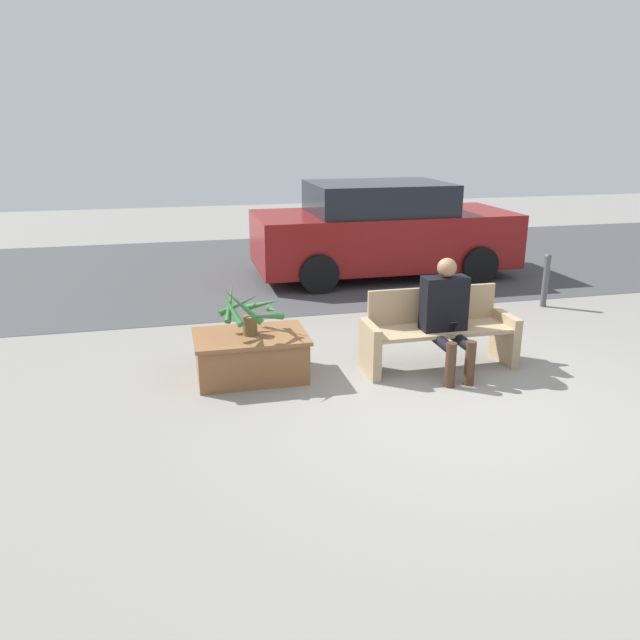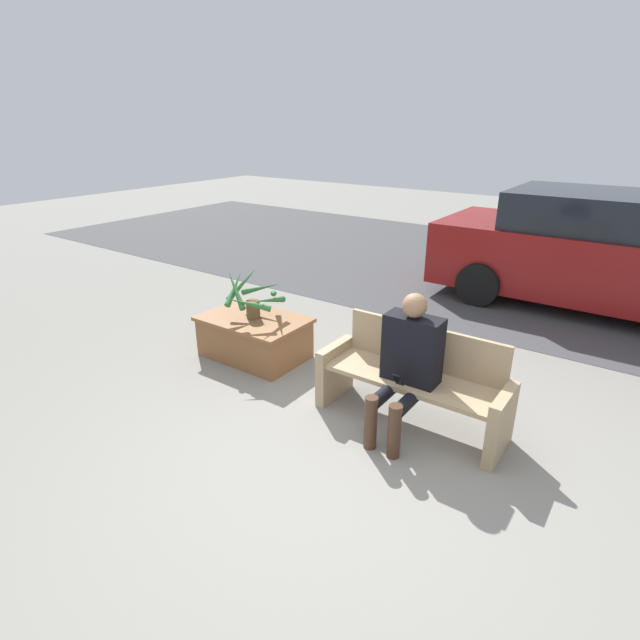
# 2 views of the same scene
# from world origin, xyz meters

# --- Properties ---
(ground_plane) EXTENTS (30.00, 30.00, 0.00)m
(ground_plane) POSITION_xyz_m (0.00, 0.00, 0.00)
(ground_plane) COLOR gray
(road_surface) EXTENTS (20.00, 6.00, 0.01)m
(road_surface) POSITION_xyz_m (0.00, 5.98, 0.00)
(road_surface) COLOR #424244
(road_surface) RESTS_ON ground_plane
(bench) EXTENTS (1.61, 0.51, 0.82)m
(bench) POSITION_xyz_m (0.19, 0.92, 0.39)
(bench) COLOR tan
(bench) RESTS_ON ground_plane
(person_seated) EXTENTS (0.46, 0.62, 1.19)m
(person_seated) POSITION_xyz_m (0.20, 0.75, 0.65)
(person_seated) COLOR black
(person_seated) RESTS_ON ground_plane
(planter_box) EXTENTS (1.13, 0.76, 0.45)m
(planter_box) POSITION_xyz_m (-1.77, 1.08, 0.25)
(planter_box) COLOR brown
(planter_box) RESTS_ON ground_plane
(potted_plant) EXTENTS (0.65, 0.69, 0.52)m
(potted_plant) POSITION_xyz_m (-1.77, 1.08, 0.70)
(potted_plant) COLOR brown
(potted_plant) RESTS_ON planter_box
(parked_car) EXTENTS (4.26, 1.98, 1.55)m
(parked_car) POSITION_xyz_m (0.96, 5.00, 0.76)
(parked_car) COLOR maroon
(parked_car) RESTS_ON ground_plane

